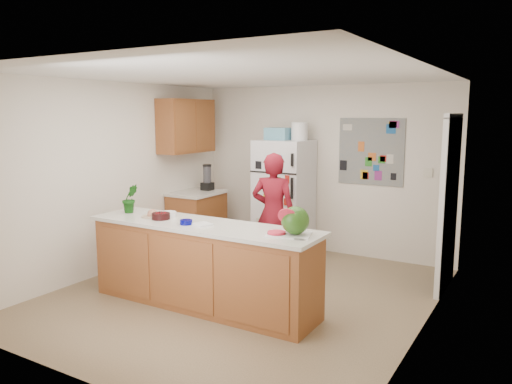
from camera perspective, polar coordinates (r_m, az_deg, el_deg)
The scene contains 26 objects.
floor at distance 5.93m, azimuth -1.48°, elevation -11.74°, with size 4.00×4.50×0.02m, color brown.
wall_back at distance 7.60m, azimuth 7.58°, elevation 2.56°, with size 4.00×0.02×2.50m, color beige.
wall_left at distance 6.89m, azimuth -15.85°, elevation 1.64°, with size 0.02×4.50×2.50m, color beige.
wall_right at distance 4.86m, azimuth 18.96°, elevation -1.41°, with size 0.02×4.50×2.50m, color beige.
ceiling at distance 5.57m, azimuth -1.59°, elevation 13.33°, with size 4.00×4.50×0.02m, color white.
doorway at distance 6.31m, azimuth 21.34°, elevation -1.38°, with size 0.03×0.85×2.04m, color black.
peninsula_base at distance 5.50m, azimuth -6.09°, elevation -8.50°, with size 2.60×0.62×0.88m, color brown.
peninsula_top at distance 5.38m, azimuth -6.17°, elevation -3.82°, with size 2.68×0.70×0.04m, color silver.
side_counter_base at distance 7.80m, azimuth -6.76°, elevation -3.37°, with size 0.60×0.80×0.86m, color brown.
side_counter_top at distance 7.72m, azimuth -6.82°, elevation -0.11°, with size 0.64×0.84×0.04m, color silver.
upper_cabinets at distance 7.67m, azimuth -7.96°, elevation 7.47°, with size 0.35×1.00×0.80m, color brown.
refrigerator at distance 7.51m, azimuth 3.21°, elevation -0.54°, with size 0.75×0.70×1.70m, color silver.
fridge_top_bin at distance 7.46m, azimuth 2.59°, elevation 6.66°, with size 0.35×0.28×0.18m, color #5999B2.
photo_collage at distance 7.30m, azimuth 13.00°, elevation 4.51°, with size 0.95×0.01×0.95m, color slate.
person at distance 6.49m, azimuth 2.00°, elevation -2.50°, with size 0.58×0.38×1.59m, color maroon.
blender_appliance at distance 7.83m, azimuth -5.59°, elevation 1.59°, with size 0.13×0.13×0.38m, color black.
cutting_board at distance 4.85m, azimuth 3.74°, elevation -4.87°, with size 0.42×0.32×0.01m, color white.
watermelon at distance 4.81m, azimuth 4.51°, elevation -3.26°, with size 0.27×0.27×0.27m, color #306018.
watermelon_slice at distance 4.85m, azimuth 2.37°, elevation -4.65°, with size 0.18×0.18×0.02m, color #C52C48.
cherry_bowl at distance 5.66m, azimuth -10.81°, elevation -2.72°, with size 0.20×0.20×0.07m, color black.
white_bowl at distance 5.77m, azimuth -10.05°, elevation -2.53°, with size 0.19×0.19×0.06m, color silver.
cobalt_bowl at distance 5.35m, azimuth -7.99°, elevation -3.43°, with size 0.13×0.13×0.05m, color #02035F.
plate at distance 5.81m, azimuth -11.73°, elevation -2.73°, with size 0.25×0.25×0.02m, color beige.
paper_towel at distance 5.29m, azimuth -6.14°, elevation -3.70°, with size 0.18×0.16×0.02m, color silver.
keys at distance 4.68m, azimuth 4.93°, elevation -5.42°, with size 0.09×0.04×0.01m, color gray.
potted_plant at distance 6.09m, azimuth -14.19°, elevation -0.73°, with size 0.19×0.15×0.34m, color #174012.
Camera 1 is at (2.96, -4.70, 2.08)m, focal length 35.00 mm.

